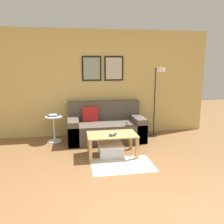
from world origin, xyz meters
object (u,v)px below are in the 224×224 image
Objects in this scene: cell_phone at (111,135)px; side_table at (54,126)px; coffee_table at (112,138)px; remote_control at (115,135)px; couch at (105,127)px; book_stack at (53,115)px; storage_bin at (111,150)px; floor_lamp at (158,90)px.

side_table is at bearing 145.49° from cell_phone.
remote_control is (0.04, -0.09, 0.09)m from coffee_table.
book_stack is (-1.19, 0.04, 0.32)m from couch.
storage_bin is 0.80× the size of side_table.
cell_phone is at bearing -141.80° from floor_lamp.
book_stack is 1.63m from cell_phone.
book_stack is at bearing 145.55° from cell_phone.
book_stack is 1.68m from remote_control.
side_table is 0.26m from book_stack.
coffee_table is 0.24m from storage_bin.
storage_bin is at bearing 169.85° from remote_control.
coffee_table is 0.57× the size of floor_lamp.
remote_control reaches higher than coffee_table.
remote_control is at bearing -140.33° from floor_lamp.
remote_control is at bearing 18.69° from cell_phone.
floor_lamp is at bearing 64.50° from remote_control.
couch is 1.02m from coffee_table.
storage_bin is 1.58m from side_table.
side_table is 1.65m from remote_control.
remote_control is (0.07, -0.05, 0.32)m from storage_bin.
cell_phone reaches higher than coffee_table.
coffee_table is (-0.02, -1.02, 0.06)m from couch.
floor_lamp is 2.83× the size of side_table.
couch is 1.23m from book_stack.
coffee_table is at bearing 50.45° from storage_bin.
remote_control is at bearing -66.42° from coffee_table.
floor_lamp is 2.47m from book_stack.
remote_control reaches higher than storage_bin.
book_stack reaches higher than remote_control.
floor_lamp is at bearing 36.64° from storage_bin.
floor_lamp is 11.11× the size of remote_control.
floor_lamp is at bearing -3.56° from side_table.
book_stack is 1.63× the size of cell_phone.
storage_bin is at bearing -143.36° from floor_lamp.
coffee_table is 1.61× the size of side_table.
storage_bin is at bearing -129.55° from coffee_table.
coffee_table is 1.60m from book_stack.
floor_lamp is 7.30× the size of book_stack.
couch reaches higher than storage_bin.
side_table is (-1.12, 1.08, 0.23)m from storage_bin.
coffee_table is at bearing 79.75° from cell_phone.
floor_lamp reaches higher than couch.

